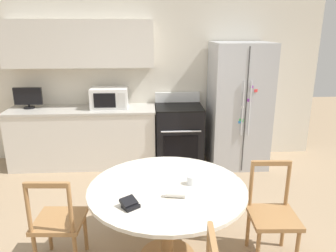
# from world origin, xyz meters

# --- Properties ---
(back_wall) EXTENTS (5.20, 0.44, 2.60)m
(back_wall) POSITION_xyz_m (-0.30, 2.59, 1.45)
(back_wall) COLOR silver
(back_wall) RESTS_ON ground_plane
(kitchen_counter) EXTENTS (2.20, 0.64, 0.90)m
(kitchen_counter) POSITION_xyz_m (-1.11, 2.29, 0.45)
(kitchen_counter) COLOR silver
(kitchen_counter) RESTS_ON ground_plane
(refrigerator) EXTENTS (0.84, 0.79, 1.87)m
(refrigerator) POSITION_xyz_m (1.24, 2.20, 0.93)
(refrigerator) COLOR #B2B5BA
(refrigerator) RESTS_ON ground_plane
(oven_range) EXTENTS (0.71, 0.68, 1.08)m
(oven_range) POSITION_xyz_m (0.35, 2.26, 0.47)
(oven_range) COLOR black
(oven_range) RESTS_ON ground_plane
(microwave) EXTENTS (0.54, 0.37, 0.30)m
(microwave) POSITION_xyz_m (-0.70, 2.31, 1.05)
(microwave) COLOR white
(microwave) RESTS_ON kitchen_counter
(countertop_tv) EXTENTS (0.41, 0.16, 0.32)m
(countertop_tv) POSITION_xyz_m (-1.91, 2.35, 1.07)
(countertop_tv) COLOR black
(countertop_tv) RESTS_ON kitchen_counter
(dining_table) EXTENTS (1.39, 1.39, 0.74)m
(dining_table) POSITION_xyz_m (0.04, 0.03, 0.62)
(dining_table) COLOR beige
(dining_table) RESTS_ON ground_plane
(dining_chair_left) EXTENTS (0.44, 0.44, 0.90)m
(dining_chair_left) POSITION_xyz_m (-0.93, 0.00, 0.43)
(dining_chair_left) COLOR #9E7042
(dining_chair_left) RESTS_ON ground_plane
(dining_chair_right) EXTENTS (0.44, 0.44, 0.90)m
(dining_chair_right) POSITION_xyz_m (1.00, -0.00, 0.43)
(dining_chair_right) COLOR #9E7042
(dining_chair_right) RESTS_ON ground_plane
(candle_glass) EXTENTS (0.08, 0.08, 0.08)m
(candle_glass) POSITION_xyz_m (0.25, 0.07, 0.77)
(candle_glass) COLOR silver
(candle_glass) RESTS_ON dining_table
(folded_napkin) EXTENTS (0.17, 0.08, 0.05)m
(folded_napkin) POSITION_xyz_m (0.09, -0.15, 0.76)
(folded_napkin) COLOR silver
(folded_napkin) RESTS_ON dining_table
(wallet) EXTENTS (0.17, 0.17, 0.07)m
(wallet) POSITION_xyz_m (-0.28, -0.29, 0.76)
(wallet) COLOR black
(wallet) RESTS_ON dining_table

